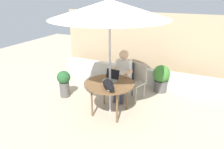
{
  "coord_description": "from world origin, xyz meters",
  "views": [
    {
      "loc": [
        1.7,
        -3.59,
        2.46
      ],
      "look_at": [
        0.0,
        0.1,
        0.86
      ],
      "focal_mm": 33.66,
      "sensor_mm": 36.0,
      "label": 1
    }
  ],
  "objects_px": {
    "person_seated": "(123,73)",
    "potted_plant_by_chair": "(161,77)",
    "cat": "(109,85)",
    "laptop": "(112,77)",
    "potted_plant_near_fence": "(64,82)",
    "patio_umbrella": "(110,9)",
    "chair_occupied": "(125,77)",
    "chair_empty": "(137,78)",
    "patio_table": "(110,85)"
  },
  "relations": [
    {
      "from": "patio_table",
      "to": "chair_empty",
      "type": "distance_m",
      "value": 0.97
    },
    {
      "from": "patio_table",
      "to": "cat",
      "type": "bearing_deg",
      "value": -69.42
    },
    {
      "from": "chair_empty",
      "to": "person_seated",
      "type": "xyz_separation_m",
      "value": [
        -0.29,
        -0.22,
        0.17
      ]
    },
    {
      "from": "laptop",
      "to": "potted_plant_near_fence",
      "type": "relative_size",
      "value": 0.47
    },
    {
      "from": "person_seated",
      "to": "potted_plant_by_chair",
      "type": "height_order",
      "value": "person_seated"
    },
    {
      "from": "chair_empty",
      "to": "laptop",
      "type": "xyz_separation_m",
      "value": [
        -0.33,
        -0.75,
        0.26
      ]
    },
    {
      "from": "laptop",
      "to": "cat",
      "type": "xyz_separation_m",
      "value": [
        0.15,
        -0.45,
        0.02
      ]
    },
    {
      "from": "cat",
      "to": "person_seated",
      "type": "bearing_deg",
      "value": 96.19
    },
    {
      "from": "patio_umbrella",
      "to": "cat",
      "type": "relative_size",
      "value": 4.31
    },
    {
      "from": "laptop",
      "to": "cat",
      "type": "height_order",
      "value": "laptop"
    },
    {
      "from": "patio_umbrella",
      "to": "potted_plant_near_fence",
      "type": "height_order",
      "value": "patio_umbrella"
    },
    {
      "from": "patio_umbrella",
      "to": "potted_plant_near_fence",
      "type": "relative_size",
      "value": 3.47
    },
    {
      "from": "chair_occupied",
      "to": "chair_empty",
      "type": "relative_size",
      "value": 1.0
    },
    {
      "from": "patio_umbrella",
      "to": "cat",
      "type": "height_order",
      "value": "patio_umbrella"
    },
    {
      "from": "person_seated",
      "to": "potted_plant_near_fence",
      "type": "relative_size",
      "value": 1.81
    },
    {
      "from": "chair_empty",
      "to": "potted_plant_near_fence",
      "type": "height_order",
      "value": "chair_empty"
    },
    {
      "from": "chair_occupied",
      "to": "potted_plant_near_fence",
      "type": "relative_size",
      "value": 1.31
    },
    {
      "from": "patio_table",
      "to": "potted_plant_near_fence",
      "type": "height_order",
      "value": "patio_table"
    },
    {
      "from": "chair_empty",
      "to": "potted_plant_near_fence",
      "type": "distance_m",
      "value": 1.79
    },
    {
      "from": "person_seated",
      "to": "cat",
      "type": "relative_size",
      "value": 2.26
    },
    {
      "from": "patio_umbrella",
      "to": "potted_plant_by_chair",
      "type": "distance_m",
      "value": 2.45
    },
    {
      "from": "patio_table",
      "to": "laptop",
      "type": "height_order",
      "value": "laptop"
    },
    {
      "from": "person_seated",
      "to": "laptop",
      "type": "xyz_separation_m",
      "value": [
        -0.04,
        -0.53,
        0.09
      ]
    },
    {
      "from": "laptop",
      "to": "potted_plant_near_fence",
      "type": "bearing_deg",
      "value": 177.36
    },
    {
      "from": "chair_empty",
      "to": "cat",
      "type": "relative_size",
      "value": 1.63
    },
    {
      "from": "patio_umbrella",
      "to": "potted_plant_by_chair",
      "type": "bearing_deg",
      "value": 63.82
    },
    {
      "from": "potted_plant_near_fence",
      "to": "patio_umbrella",
      "type": "bearing_deg",
      "value": -9.41
    },
    {
      "from": "cat",
      "to": "chair_empty",
      "type": "bearing_deg",
      "value": 81.3
    },
    {
      "from": "patio_table",
      "to": "laptop",
      "type": "relative_size",
      "value": 3.24
    },
    {
      "from": "person_seated",
      "to": "potted_plant_by_chair",
      "type": "relative_size",
      "value": 1.69
    },
    {
      "from": "chair_occupied",
      "to": "person_seated",
      "type": "distance_m",
      "value": 0.23
    },
    {
      "from": "patio_umbrella",
      "to": "person_seated",
      "type": "height_order",
      "value": "patio_umbrella"
    },
    {
      "from": "patio_table",
      "to": "potted_plant_by_chair",
      "type": "xyz_separation_m",
      "value": [
        0.75,
        1.52,
        -0.26
      ]
    },
    {
      "from": "patio_umbrella",
      "to": "chair_occupied",
      "type": "height_order",
      "value": "patio_umbrella"
    },
    {
      "from": "person_seated",
      "to": "cat",
      "type": "bearing_deg",
      "value": -83.81
    },
    {
      "from": "person_seated",
      "to": "potted_plant_near_fence",
      "type": "bearing_deg",
      "value": -161.0
    },
    {
      "from": "patio_umbrella",
      "to": "chair_empty",
      "type": "distance_m",
      "value": 1.91
    },
    {
      "from": "chair_empty",
      "to": "person_seated",
      "type": "distance_m",
      "value": 0.4
    },
    {
      "from": "patio_table",
      "to": "chair_occupied",
      "type": "xyz_separation_m",
      "value": [
        0.0,
        0.85,
        -0.14
      ]
    },
    {
      "from": "cat",
      "to": "potted_plant_near_fence",
      "type": "height_order",
      "value": "cat"
    },
    {
      "from": "chair_occupied",
      "to": "potted_plant_by_chair",
      "type": "distance_m",
      "value": 1.01
    },
    {
      "from": "patio_umbrella",
      "to": "person_seated",
      "type": "xyz_separation_m",
      "value": [
        0.0,
        0.69,
        -1.48
      ]
    },
    {
      "from": "potted_plant_near_fence",
      "to": "potted_plant_by_chair",
      "type": "bearing_deg",
      "value": 31.58
    },
    {
      "from": "patio_table",
      "to": "person_seated",
      "type": "bearing_deg",
      "value": 90.0
    },
    {
      "from": "laptop",
      "to": "potted_plant_by_chair",
      "type": "bearing_deg",
      "value": 59.86
    },
    {
      "from": "person_seated",
      "to": "cat",
      "type": "height_order",
      "value": "person_seated"
    },
    {
      "from": "chair_occupied",
      "to": "person_seated",
      "type": "height_order",
      "value": "person_seated"
    },
    {
      "from": "chair_occupied",
      "to": "cat",
      "type": "distance_m",
      "value": 1.17
    },
    {
      "from": "chair_occupied",
      "to": "potted_plant_by_chair",
      "type": "bearing_deg",
      "value": 41.87
    },
    {
      "from": "person_seated",
      "to": "chair_empty",
      "type": "bearing_deg",
      "value": 37.47
    }
  ]
}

